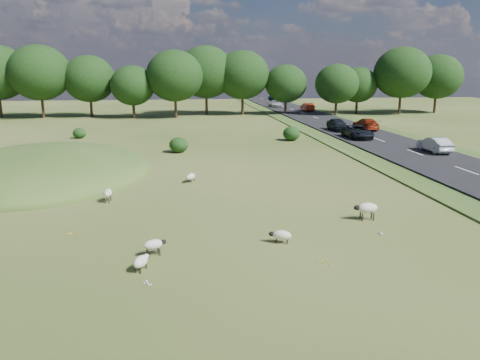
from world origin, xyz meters
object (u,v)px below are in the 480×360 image
sheep_5 (191,177)px  car_1 (366,124)px  car_0 (275,104)px  sheep_4 (141,261)px  sheep_1 (367,208)px  car_5 (435,144)px  sheep_2 (281,235)px  sheep_3 (154,245)px  sheep_0 (108,193)px  car_3 (338,124)px  car_4 (358,132)px  car_6 (274,97)px  car_2 (308,107)px

sheep_5 → car_1: 33.46m
car_0 → sheep_4: bearing=-105.6°
sheep_1 → car_5: size_ratio=0.31×
sheep_2 → sheep_3: (-5.72, -0.76, 0.13)m
sheep_3 → car_5: (24.84, 21.25, 0.44)m
sheep_0 → car_0: (24.18, 66.81, 0.34)m
sheep_5 → car_5: (22.88, 7.98, 0.55)m
sheep_0 → car_3: bearing=-36.0°
sheep_1 → sheep_3: bearing=16.3°
car_3 → car_4: bearing=-90.0°
sheep_2 → car_6: size_ratio=0.22×
sheep_4 → car_6: size_ratio=0.21×
car_4 → car_5: car_4 is taller
sheep_5 → car_6: 85.71m
car_6 → car_0: bearing=79.4°
sheep_0 → sheep_5: (5.10, 4.43, -0.15)m
sheep_2 → car_3: size_ratio=0.24×
car_0 → car_3: bearing=-90.0°
sheep_2 → sheep_3: sheep_3 is taller
sheep_2 → car_3: car_3 is taller
sheep_1 → car_3: bearing=-107.9°
car_1 → sheep_5: bearing=46.9°
car_0 → car_4: (0.00, -44.92, 0.07)m
car_2 → car_5: size_ratio=1.05×
car_1 → car_6: 58.19m
car_2 → car_5: (0.00, -43.81, -0.04)m
car_2 → sheep_4: bearing=69.2°
sheep_3 → car_3: (21.04, 37.45, 0.50)m
car_4 → car_5: 10.22m
sheep_1 → car_1: bearing=-113.5°
sheep_3 → car_4: 37.25m
sheep_0 → car_4: car_4 is taller
sheep_3 → sheep_1: bearing=-4.3°
car_0 → car_6: car_6 is taller
car_1 → car_2: 27.38m
sheep_1 → car_2: bearing=-104.1°
sheep_3 → sheep_5: sheep_3 is taller
car_5 → sheep_1: bearing=51.9°
sheep_1 → car_0: bearing=-99.3°
car_0 → car_4: 44.92m
sheep_4 → car_1: 46.58m
car_1 → sheep_2: bearing=62.6°
sheep_1 → car_1: 36.93m
sheep_5 → car_4: (19.08, 17.46, 0.56)m
sheep_3 → car_2: car_2 is taller
sheep_1 → sheep_5: 13.28m
car_3 → car_4: car_3 is taller
sheep_1 → car_6: bearing=-99.9°
sheep_2 → car_5: size_ratio=0.26×
car_5 → sheep_2: bearing=47.0°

